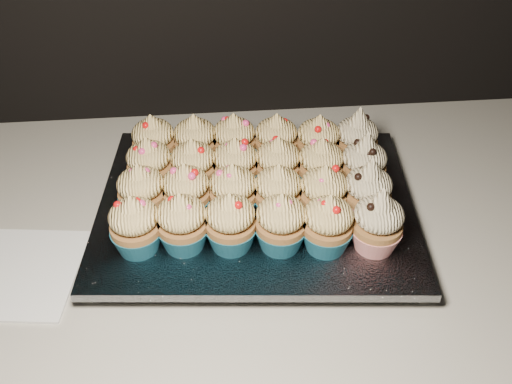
% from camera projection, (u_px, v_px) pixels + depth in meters
% --- Properties ---
extents(worktop, '(2.44, 0.64, 0.04)m').
position_uv_depth(worktop, '(324.00, 232.00, 0.81)').
color(worktop, beige).
rests_on(worktop, cabinet).
extents(napkin, '(0.17, 0.17, 0.00)m').
position_uv_depth(napkin, '(17.00, 273.00, 0.72)').
color(napkin, white).
rests_on(napkin, worktop).
extents(baking_tray, '(0.42, 0.33, 0.02)m').
position_uv_depth(baking_tray, '(256.00, 214.00, 0.79)').
color(baking_tray, black).
rests_on(baking_tray, worktop).
extents(foil_lining, '(0.45, 0.37, 0.01)m').
position_uv_depth(foil_lining, '(256.00, 204.00, 0.78)').
color(foil_lining, silver).
rests_on(foil_lining, baking_tray).
extents(cupcake_0, '(0.06, 0.06, 0.08)m').
position_uv_depth(cupcake_0, '(135.00, 226.00, 0.68)').
color(cupcake_0, '#1B6782').
rests_on(cupcake_0, foil_lining).
extents(cupcake_1, '(0.06, 0.06, 0.08)m').
position_uv_depth(cupcake_1, '(182.00, 223.00, 0.69)').
color(cupcake_1, '#1B6782').
rests_on(cupcake_1, foil_lining).
extents(cupcake_2, '(0.06, 0.06, 0.08)m').
position_uv_depth(cupcake_2, '(231.00, 223.00, 0.69)').
color(cupcake_2, '#1B6782').
rests_on(cupcake_2, foil_lining).
extents(cupcake_3, '(0.06, 0.06, 0.08)m').
position_uv_depth(cupcake_3, '(281.00, 223.00, 0.69)').
color(cupcake_3, '#1B6782').
rests_on(cupcake_3, foil_lining).
extents(cupcake_4, '(0.06, 0.06, 0.08)m').
position_uv_depth(cupcake_4, '(328.00, 224.00, 0.69)').
color(cupcake_4, '#1B6782').
rests_on(cupcake_4, foil_lining).
extents(cupcake_5, '(0.06, 0.06, 0.10)m').
position_uv_depth(cupcake_5, '(378.00, 223.00, 0.69)').
color(cupcake_5, red).
rests_on(cupcake_5, foil_lining).
extents(cupcake_6, '(0.06, 0.06, 0.08)m').
position_uv_depth(cupcake_6, '(142.00, 193.00, 0.73)').
color(cupcake_6, '#1B6782').
rests_on(cupcake_6, foil_lining).
extents(cupcake_7, '(0.06, 0.06, 0.08)m').
position_uv_depth(cupcake_7, '(186.00, 192.00, 0.73)').
color(cupcake_7, '#1B6782').
rests_on(cupcake_7, foil_lining).
extents(cupcake_8, '(0.06, 0.06, 0.08)m').
position_uv_depth(cupcake_8, '(233.00, 192.00, 0.73)').
color(cupcake_8, '#1B6782').
rests_on(cupcake_8, foil_lining).
extents(cupcake_9, '(0.06, 0.06, 0.08)m').
position_uv_depth(cupcake_9, '(278.00, 193.00, 0.73)').
color(cupcake_9, '#1B6782').
rests_on(cupcake_9, foil_lining).
extents(cupcake_10, '(0.06, 0.06, 0.08)m').
position_uv_depth(cupcake_10, '(323.00, 194.00, 0.73)').
color(cupcake_10, '#1B6782').
rests_on(cupcake_10, foil_lining).
extents(cupcake_11, '(0.06, 0.06, 0.10)m').
position_uv_depth(cupcake_11, '(368.00, 192.00, 0.73)').
color(cupcake_11, red).
rests_on(cupcake_11, foil_lining).
extents(cupcake_12, '(0.06, 0.06, 0.08)m').
position_uv_depth(cupcake_12, '(150.00, 165.00, 0.78)').
color(cupcake_12, '#1B6782').
rests_on(cupcake_12, foil_lining).
extents(cupcake_13, '(0.06, 0.06, 0.08)m').
position_uv_depth(cupcake_13, '(193.00, 166.00, 0.77)').
color(cupcake_13, '#1B6782').
rests_on(cupcake_13, foil_lining).
extents(cupcake_14, '(0.06, 0.06, 0.08)m').
position_uv_depth(cupcake_14, '(235.00, 166.00, 0.78)').
color(cupcake_14, '#1B6782').
rests_on(cupcake_14, foil_lining).
extents(cupcake_15, '(0.06, 0.06, 0.08)m').
position_uv_depth(cupcake_15, '(278.00, 165.00, 0.78)').
color(cupcake_15, '#1B6782').
rests_on(cupcake_15, foil_lining).
extents(cupcake_16, '(0.06, 0.06, 0.08)m').
position_uv_depth(cupcake_16, '(320.00, 166.00, 0.78)').
color(cupcake_16, '#1B6782').
rests_on(cupcake_16, foil_lining).
extents(cupcake_17, '(0.06, 0.06, 0.10)m').
position_uv_depth(cupcake_17, '(364.00, 165.00, 0.77)').
color(cupcake_17, red).
rests_on(cupcake_17, foil_lining).
extents(cupcake_18, '(0.06, 0.06, 0.08)m').
position_uv_depth(cupcake_18, '(154.00, 142.00, 0.82)').
color(cupcake_18, '#1B6782').
rests_on(cupcake_18, foil_lining).
extents(cupcake_19, '(0.06, 0.06, 0.08)m').
position_uv_depth(cupcake_19, '(195.00, 142.00, 0.82)').
color(cupcake_19, '#1B6782').
rests_on(cupcake_19, foil_lining).
extents(cupcake_20, '(0.06, 0.06, 0.08)m').
position_uv_depth(cupcake_20, '(234.00, 141.00, 0.82)').
color(cupcake_20, '#1B6782').
rests_on(cupcake_20, foil_lining).
extents(cupcake_21, '(0.06, 0.06, 0.08)m').
position_uv_depth(cupcake_21, '(276.00, 141.00, 0.82)').
color(cupcake_21, '#1B6782').
rests_on(cupcake_21, foil_lining).
extents(cupcake_22, '(0.06, 0.06, 0.08)m').
position_uv_depth(cupcake_22, '(318.00, 142.00, 0.82)').
color(cupcake_22, '#1B6782').
rests_on(cupcake_22, foil_lining).
extents(cupcake_23, '(0.06, 0.06, 0.10)m').
position_uv_depth(cupcake_23, '(356.00, 139.00, 0.82)').
color(cupcake_23, red).
rests_on(cupcake_23, foil_lining).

